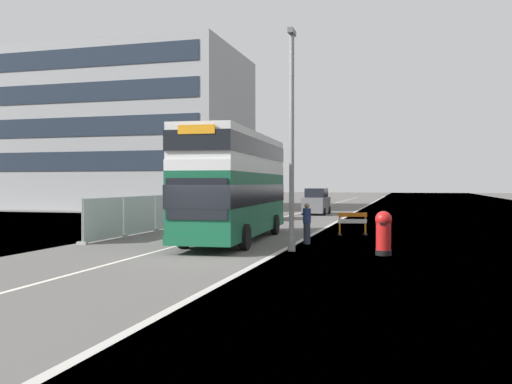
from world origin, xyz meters
name	(u,v)px	position (x,y,z in m)	size (l,w,h in m)	color
ground	(211,260)	(0.57, 0.08, -0.05)	(140.00, 280.00, 0.10)	#565451
double_decker_bus	(236,184)	(-0.47, 6.18, 2.52)	(3.19, 11.49, 4.74)	#145638
lamppost_foreground	(292,147)	(2.75, 2.92, 3.93)	(0.29, 0.70, 8.32)	gray
red_pillar_postbox	(383,231)	(6.14, 2.65, 0.86)	(0.59, 0.59, 1.57)	black
roadworks_barrier	(353,221)	(4.32, 10.08, 0.67)	(1.47, 0.80, 1.11)	orange
construction_site_fence	(168,212)	(-6.12, 11.28, 0.94)	(0.44, 17.20, 1.96)	#A8AAAD
car_oncoming_near	(259,205)	(-3.26, 20.33, 1.05)	(1.95, 4.59, 2.23)	gray
car_receding_mid	(317,202)	(-0.35, 27.86, 1.01)	(1.90, 4.49, 2.15)	slate
bare_tree_far_verge_near	(212,188)	(-12.10, 34.85, 2.08)	(2.33, 3.32, 4.69)	#4C3D2D
bare_tree_far_verge_mid	(205,184)	(-13.90, 37.72, 2.48)	(2.94, 2.59, 5.08)	#4C3D2D
pedestrian_at_kerb	(307,223)	(2.86, 5.55, 0.87)	(0.34, 0.34, 1.72)	#2D3342
backdrop_office_block	(100,133)	(-24.69, 34.92, 7.95)	(30.11, 15.01, 15.89)	#9EA0A3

